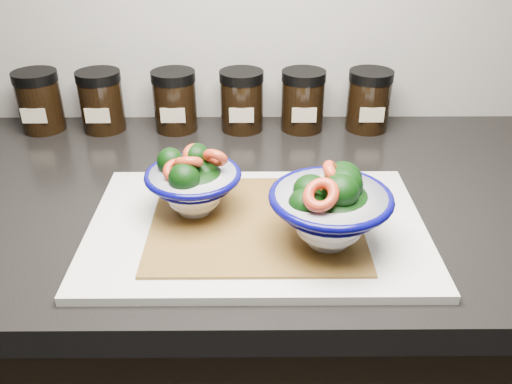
{
  "coord_description": "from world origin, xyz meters",
  "views": [
    {
      "loc": [
        0.0,
        0.73,
        1.31
      ],
      "look_at": [
        0.01,
        1.34,
        0.96
      ],
      "focal_mm": 38.0,
      "sensor_mm": 36.0,
      "label": 1
    }
  ],
  "objects_px": {
    "bowl_right": "(330,208)",
    "spice_jar_a": "(39,101)",
    "spice_jar_e": "(303,100)",
    "spice_jar_b": "(101,101)",
    "bowl_left": "(193,183)",
    "spice_jar_f": "(369,100)",
    "cutting_board": "(257,227)",
    "spice_jar_d": "(242,101)",
    "spice_jar_c": "(175,101)"
  },
  "relations": [
    {
      "from": "bowl_right",
      "to": "spice_jar_a",
      "type": "bearing_deg",
      "value": 140.95
    },
    {
      "from": "spice_jar_e",
      "to": "spice_jar_b",
      "type": "bearing_deg",
      "value": 180.0
    },
    {
      "from": "bowl_left",
      "to": "spice_jar_f",
      "type": "distance_m",
      "value": 0.44
    },
    {
      "from": "bowl_right",
      "to": "spice_jar_a",
      "type": "relative_size",
      "value": 1.35
    },
    {
      "from": "cutting_board",
      "to": "spice_jar_d",
      "type": "distance_m",
      "value": 0.36
    },
    {
      "from": "spice_jar_a",
      "to": "bowl_left",
      "type": "bearing_deg",
      "value": -45.57
    },
    {
      "from": "spice_jar_d",
      "to": "bowl_right",
      "type": "bearing_deg",
      "value": -74.03
    },
    {
      "from": "spice_jar_b",
      "to": "spice_jar_d",
      "type": "xyz_separation_m",
      "value": [
        0.26,
        0.0,
        0.0
      ]
    },
    {
      "from": "cutting_board",
      "to": "bowl_left",
      "type": "relative_size",
      "value": 3.44
    },
    {
      "from": "bowl_left",
      "to": "spice_jar_b",
      "type": "relative_size",
      "value": 1.16
    },
    {
      "from": "bowl_left",
      "to": "spice_jar_e",
      "type": "height_order",
      "value": "bowl_left"
    },
    {
      "from": "bowl_left",
      "to": "spice_jar_b",
      "type": "xyz_separation_m",
      "value": [
        -0.2,
        0.32,
        -0.0
      ]
    },
    {
      "from": "bowl_right",
      "to": "spice_jar_b",
      "type": "bearing_deg",
      "value": 133.33
    },
    {
      "from": "spice_jar_a",
      "to": "spice_jar_b",
      "type": "height_order",
      "value": "same"
    },
    {
      "from": "spice_jar_e",
      "to": "spice_jar_f",
      "type": "xyz_separation_m",
      "value": [
        0.12,
        0.0,
        0.0
      ]
    },
    {
      "from": "spice_jar_a",
      "to": "spice_jar_d",
      "type": "height_order",
      "value": "same"
    },
    {
      "from": "bowl_left",
      "to": "spice_jar_a",
      "type": "bearing_deg",
      "value": 134.43
    },
    {
      "from": "bowl_right",
      "to": "spice_jar_c",
      "type": "xyz_separation_m",
      "value": [
        -0.24,
        0.4,
        -0.01
      ]
    },
    {
      "from": "cutting_board",
      "to": "spice_jar_a",
      "type": "xyz_separation_m",
      "value": [
        -0.4,
        0.35,
        0.05
      ]
    },
    {
      "from": "bowl_left",
      "to": "spice_jar_f",
      "type": "height_order",
      "value": "bowl_left"
    },
    {
      "from": "cutting_board",
      "to": "bowl_left",
      "type": "xyz_separation_m",
      "value": [
        -0.09,
        0.03,
        0.05
      ]
    },
    {
      "from": "bowl_right",
      "to": "spice_jar_a",
      "type": "height_order",
      "value": "bowl_right"
    },
    {
      "from": "bowl_right",
      "to": "spice_jar_f",
      "type": "xyz_separation_m",
      "value": [
        0.12,
        0.4,
        -0.01
      ]
    },
    {
      "from": "spice_jar_a",
      "to": "spice_jar_c",
      "type": "bearing_deg",
      "value": 0.0
    },
    {
      "from": "spice_jar_d",
      "to": "spice_jar_e",
      "type": "bearing_deg",
      "value": 0.0
    },
    {
      "from": "cutting_board",
      "to": "spice_jar_b",
      "type": "xyz_separation_m",
      "value": [
        -0.29,
        0.35,
        0.05
      ]
    },
    {
      "from": "spice_jar_a",
      "to": "cutting_board",
      "type": "bearing_deg",
      "value": -41.13
    },
    {
      "from": "spice_jar_c",
      "to": "cutting_board",
      "type": "bearing_deg",
      "value": -66.86
    },
    {
      "from": "cutting_board",
      "to": "spice_jar_f",
      "type": "xyz_separation_m",
      "value": [
        0.21,
        0.35,
        0.05
      ]
    },
    {
      "from": "bowl_right",
      "to": "spice_jar_e",
      "type": "height_order",
      "value": "bowl_right"
    },
    {
      "from": "spice_jar_d",
      "to": "spice_jar_f",
      "type": "height_order",
      "value": "same"
    },
    {
      "from": "spice_jar_a",
      "to": "spice_jar_d",
      "type": "bearing_deg",
      "value": 0.0
    },
    {
      "from": "cutting_board",
      "to": "spice_jar_b",
      "type": "bearing_deg",
      "value": 129.26
    },
    {
      "from": "spice_jar_a",
      "to": "spice_jar_b",
      "type": "xyz_separation_m",
      "value": [
        0.12,
        0.0,
        0.0
      ]
    },
    {
      "from": "spice_jar_a",
      "to": "spice_jar_e",
      "type": "distance_m",
      "value": 0.49
    },
    {
      "from": "cutting_board",
      "to": "spice_jar_d",
      "type": "relative_size",
      "value": 3.98
    },
    {
      "from": "bowl_left",
      "to": "bowl_right",
      "type": "xyz_separation_m",
      "value": [
        0.18,
        -0.08,
        0.01
      ]
    },
    {
      "from": "bowl_left",
      "to": "spice_jar_f",
      "type": "xyz_separation_m",
      "value": [
        0.3,
        0.32,
        -0.0
      ]
    },
    {
      "from": "spice_jar_c",
      "to": "spice_jar_d",
      "type": "height_order",
      "value": "same"
    },
    {
      "from": "spice_jar_b",
      "to": "spice_jar_e",
      "type": "relative_size",
      "value": 1.0
    },
    {
      "from": "bowl_left",
      "to": "spice_jar_c",
      "type": "relative_size",
      "value": 1.16
    },
    {
      "from": "spice_jar_b",
      "to": "bowl_left",
      "type": "bearing_deg",
      "value": -58.09
    },
    {
      "from": "spice_jar_e",
      "to": "cutting_board",
      "type": "bearing_deg",
      "value": -104.17
    },
    {
      "from": "spice_jar_a",
      "to": "spice_jar_c",
      "type": "height_order",
      "value": "same"
    },
    {
      "from": "spice_jar_b",
      "to": "spice_jar_c",
      "type": "relative_size",
      "value": 1.0
    },
    {
      "from": "cutting_board",
      "to": "spice_jar_e",
      "type": "distance_m",
      "value": 0.37
    },
    {
      "from": "spice_jar_d",
      "to": "spice_jar_f",
      "type": "xyz_separation_m",
      "value": [
        0.24,
        0.0,
        0.0
      ]
    },
    {
      "from": "spice_jar_c",
      "to": "spice_jar_d",
      "type": "distance_m",
      "value": 0.13
    },
    {
      "from": "cutting_board",
      "to": "spice_jar_e",
      "type": "height_order",
      "value": "spice_jar_e"
    },
    {
      "from": "spice_jar_d",
      "to": "bowl_left",
      "type": "bearing_deg",
      "value": -100.75
    }
  ]
}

